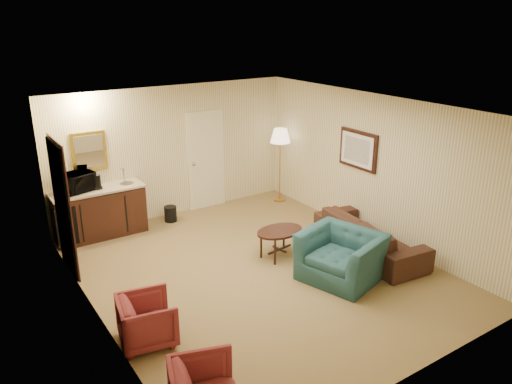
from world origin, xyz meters
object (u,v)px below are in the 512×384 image
coffee_table (280,243)px  coffee_maker (97,182)px  sofa (370,230)px  wetbar_cabinet (100,212)px  teal_armchair (342,249)px  waste_bin (170,214)px  rose_chair_near (147,318)px  microwave (75,181)px  floor_lamp (280,165)px

coffee_table → coffee_maker: bearing=132.3°
sofa → wetbar_cabinet: bearing=54.5°
coffee_maker → teal_armchair: bearing=-68.5°
waste_bin → rose_chair_near: bearing=-118.4°
coffee_table → waste_bin: bearing=110.4°
rose_chair_near → microwave: 3.62m
sofa → floor_lamp: bearing=1.9°
wetbar_cabinet → waste_bin: wetbar_cabinet is taller
microwave → sofa: bearing=-57.2°
coffee_maker → rose_chair_near: bearing=-112.5°
wetbar_cabinet → microwave: microwave is taller
teal_armchair → waste_bin: 3.78m
waste_bin → wetbar_cabinet: bearing=177.0°
sofa → teal_armchair: size_ratio=1.88×
teal_armchair → floor_lamp: bearing=142.8°
coffee_table → microwave: microwave is taller
floor_lamp → microwave: (-4.18, 0.37, 0.32)m
floor_lamp → coffee_maker: (-3.83, 0.30, 0.24)m
sofa → rose_chair_near: (-4.10, -0.25, -0.08)m
floor_lamp → rose_chair_near: bearing=-143.8°
waste_bin → coffee_maker: coffee_maker is taller
wetbar_cabinet → coffee_maker: (0.00, -0.02, 0.59)m
teal_armchair → coffee_table: bearing=-179.9°
sofa → microwave: microwave is taller
wetbar_cabinet → coffee_table: wetbar_cabinet is taller
coffee_table → waste_bin: size_ratio=2.73×
sofa → coffee_maker: size_ratio=8.14×
floor_lamp → waste_bin: floor_lamp is taller
microwave → coffee_maker: bearing=-28.6°
microwave → coffee_maker: 0.37m
rose_chair_near → coffee_maker: coffee_maker is taller
microwave → teal_armchair: bearing=-68.8°
coffee_table → floor_lamp: floor_lamp is taller
rose_chair_near → microwave: microwave is taller
wetbar_cabinet → rose_chair_near: 3.52m
floor_lamp → coffee_maker: 3.85m
teal_armchair → floor_lamp: (1.24, 3.30, 0.30)m
coffee_table → coffee_maker: 3.43m
floor_lamp → coffee_maker: size_ratio=6.08×
teal_armchair → waste_bin: teal_armchair is taller
rose_chair_near → coffee_table: rose_chair_near is taller
coffee_table → floor_lamp: size_ratio=0.52×
rose_chair_near → coffee_table: (2.75, 1.00, -0.10)m
teal_armchair → microwave: 4.74m
wetbar_cabinet → microwave: bearing=172.5°
coffee_table → waste_bin: coffee_table is taller
floor_lamp → coffee_maker: bearing=175.6°
teal_armchair → floor_lamp: floor_lamp is taller
wetbar_cabinet → rose_chair_near: bearing=-98.2°
microwave → waste_bin: bearing=-21.4°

